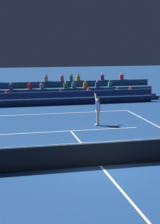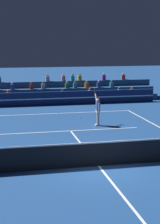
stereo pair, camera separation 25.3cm
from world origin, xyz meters
TOP-DOWN VIEW (x-y plane):
  - ground_plane at (0.00, 0.00)m, footprint 120.00×120.00m
  - court_lines at (0.00, 0.00)m, footprint 11.10×23.90m
  - tennis_net at (0.00, 0.00)m, footprint 12.00×0.10m
  - sponsor_banner_wall at (0.00, 15.61)m, footprint 18.00×0.26m
  - bleacher_stand at (-0.00, 18.15)m, footprint 19.63×2.85m
  - tennis_player at (1.92, 7.47)m, footprint 0.34×1.30m
  - tennis_ball at (1.32, 9.91)m, footprint 0.07×0.07m

SIDE VIEW (x-z plane):
  - ground_plane at x=0.00m, z-range 0.00..0.00m
  - court_lines at x=0.00m, z-range 0.00..0.01m
  - tennis_ball at x=1.32m, z-range 0.00..0.07m
  - tennis_net at x=0.00m, z-range -0.01..1.09m
  - sponsor_banner_wall at x=0.00m, z-range 0.00..1.10m
  - bleacher_stand at x=0.00m, z-range -0.49..1.79m
  - tennis_player at x=1.92m, z-range -0.19..2.15m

